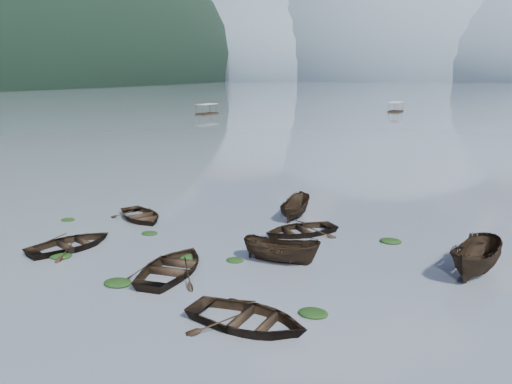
% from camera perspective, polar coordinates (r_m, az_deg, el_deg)
% --- Properties ---
extents(ground_plane, '(2400.00, 2400.00, 0.00)m').
position_cam_1_polar(ground_plane, '(20.03, -11.26, -13.12)').
color(ground_plane, slate).
extents(haze_mtn_a, '(520.00, 520.00, 280.00)m').
position_cam_1_polar(haze_mtn_a, '(954.27, 2.18, 12.67)').
color(haze_mtn_a, '#475666').
rests_on(haze_mtn_a, ground).
extents(haze_mtn_b, '(520.00, 520.00, 340.00)m').
position_cam_1_polar(haze_mtn_b, '(918.12, 14.53, 12.25)').
color(haze_mtn_b, '#475666').
rests_on(haze_mtn_b, ground).
extents(haze_mtn_c, '(520.00, 520.00, 260.00)m').
position_cam_1_polar(haze_mtn_c, '(924.81, 27.20, 11.24)').
color(haze_mtn_c, '#475666').
rests_on(haze_mtn_c, ground).
extents(rowboat_1, '(4.78, 5.37, 0.92)m').
position_cam_1_polar(rowboat_1, '(27.86, -20.37, -6.06)').
color(rowboat_1, black).
rests_on(rowboat_1, ground).
extents(rowboat_2, '(3.92, 1.60, 1.49)m').
position_cam_1_polar(rowboat_2, '(24.33, 2.89, -8.01)').
color(rowboat_2, black).
rests_on(rowboat_2, ground).
extents(rowboat_3, '(3.56, 4.90, 1.00)m').
position_cam_1_polar(rowboat_3, '(23.35, -9.46, -9.12)').
color(rowboat_3, black).
rests_on(rowboat_3, ground).
extents(rowboat_4, '(5.07, 3.96, 0.96)m').
position_cam_1_polar(rowboat_4, '(18.60, -1.04, -15.02)').
color(rowboat_4, black).
rests_on(rowboat_4, ground).
extents(rowboat_5, '(3.23, 4.93, 1.78)m').
position_cam_1_polar(rowboat_5, '(25.02, 23.76, -8.56)').
color(rowboat_5, black).
rests_on(rowboat_5, ground).
extents(rowboat_6, '(5.23, 5.03, 0.88)m').
position_cam_1_polar(rowboat_6, '(32.06, -13.02, -3.07)').
color(rowboat_6, black).
rests_on(rowboat_6, ground).
extents(rowboat_7, '(5.28, 5.17, 0.90)m').
position_cam_1_polar(rowboat_7, '(28.56, 5.06, -4.79)').
color(rowboat_7, black).
rests_on(rowboat_7, ground).
extents(rowboat_8, '(1.58, 3.91, 1.49)m').
position_cam_1_polar(rowboat_8, '(31.89, 4.43, -2.85)').
color(rowboat_8, black).
rests_on(rowboat_8, ground).
extents(weed_clump_0, '(1.13, 0.93, 0.25)m').
position_cam_1_polar(weed_clump_0, '(26.75, -21.44, -6.95)').
color(weed_clump_0, black).
rests_on(weed_clump_0, ground).
extents(weed_clump_1, '(1.06, 0.85, 0.23)m').
position_cam_1_polar(weed_clump_1, '(25.18, -7.97, -7.38)').
color(weed_clump_1, black).
rests_on(weed_clump_1, ground).
extents(weed_clump_2, '(1.25, 1.00, 0.27)m').
position_cam_1_polar(weed_clump_2, '(22.67, -15.52, -10.14)').
color(weed_clump_2, black).
rests_on(weed_clump_2, ground).
extents(weed_clump_3, '(0.88, 0.74, 0.20)m').
position_cam_1_polar(weed_clump_3, '(24.47, -2.44, -7.88)').
color(weed_clump_3, black).
rests_on(weed_clump_3, ground).
extents(weed_clump_4, '(1.14, 0.91, 0.24)m').
position_cam_1_polar(weed_clump_4, '(19.48, 6.55, -13.74)').
color(weed_clump_4, black).
rests_on(weed_clump_4, ground).
extents(weed_clump_5, '(0.89, 0.72, 0.19)m').
position_cam_1_polar(weed_clump_5, '(33.18, -20.70, -3.05)').
color(weed_clump_5, black).
rests_on(weed_clump_5, ground).
extents(weed_clump_6, '(0.95, 0.79, 0.20)m').
position_cam_1_polar(weed_clump_6, '(29.06, -12.07, -4.72)').
color(weed_clump_6, black).
rests_on(weed_clump_6, ground).
extents(weed_clump_7, '(1.16, 0.93, 0.25)m').
position_cam_1_polar(weed_clump_7, '(28.03, 15.14, -5.56)').
color(weed_clump_7, black).
rests_on(weed_clump_7, ground).
extents(pontoon_left, '(3.60, 6.31, 2.28)m').
position_cam_1_polar(pontoon_left, '(116.44, -5.61, 8.81)').
color(pontoon_left, black).
rests_on(pontoon_left, ground).
extents(pontoon_centre, '(3.54, 6.44, 2.33)m').
position_cam_1_polar(pontoon_centre, '(127.94, 15.67, 8.79)').
color(pontoon_centre, black).
rests_on(pontoon_centre, ground).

